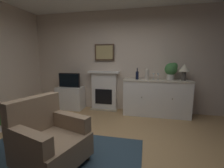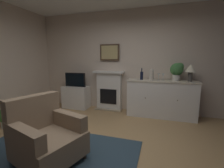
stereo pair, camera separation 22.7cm
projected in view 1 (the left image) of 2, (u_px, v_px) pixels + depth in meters
ground_plane at (104, 158)px, 2.33m from camera, size 5.48×4.54×0.10m
wall_rear at (125, 62)px, 4.27m from camera, size 5.48×0.06×2.73m
area_rug at (50, 163)px, 2.14m from camera, size 2.49×1.76×0.02m
fireplace_unit at (104, 90)px, 4.40m from camera, size 0.87×0.30×1.10m
framed_picture at (104, 52)px, 4.27m from camera, size 0.55×0.04×0.45m
sideboard_cabinet at (156, 98)px, 3.94m from camera, size 1.66×0.49×0.92m
table_lamp at (184, 69)px, 3.69m from camera, size 0.26×0.26×0.40m
wine_bottle at (137, 75)px, 3.94m from camera, size 0.08×0.08×0.29m
wine_glass_left at (154, 75)px, 3.90m from camera, size 0.07×0.07×0.16m
wine_glass_center at (158, 75)px, 3.86m from camera, size 0.07×0.07×0.16m
vase_decorative at (147, 74)px, 3.84m from camera, size 0.11×0.11×0.28m
tv_cabinet at (71, 98)px, 4.48m from camera, size 0.75×0.42×0.64m
tv_set at (69, 80)px, 4.38m from camera, size 0.62×0.07×0.40m
potted_plant_small at (171, 70)px, 3.79m from camera, size 0.30×0.30×0.43m
armchair at (48, 138)px, 2.07m from camera, size 1.00×0.96×0.92m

